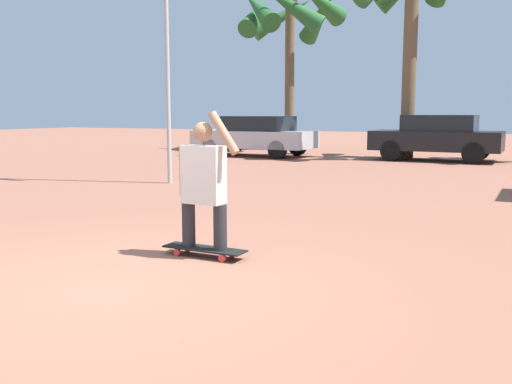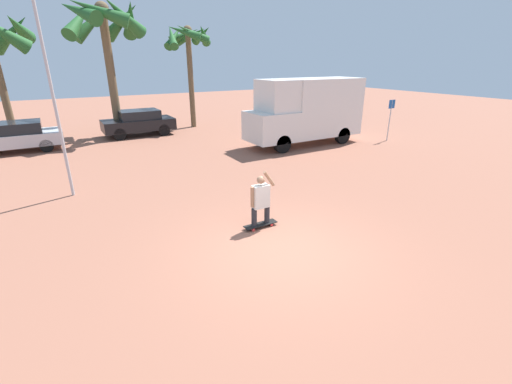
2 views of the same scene
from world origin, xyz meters
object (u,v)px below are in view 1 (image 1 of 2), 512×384
person_skateboarder (203,179)px  parked_car_black (437,137)px  parked_car_silver (255,135)px  palm_tree_far_left (288,15)px  skateboard (204,249)px

person_skateboarder → parked_car_black: (0.07, 13.56, -0.06)m
parked_car_silver → person_skateboarder: bearing=-65.1°
parked_car_black → palm_tree_far_left: palm_tree_far_left is taller
skateboard → parked_car_silver: parked_car_silver is taller
person_skateboarder → parked_car_black: person_skateboarder is taller
parked_car_black → skateboard: bearing=-90.3°
person_skateboarder → palm_tree_far_left: palm_tree_far_left is taller
skateboard → palm_tree_far_left: size_ratio=0.14×
skateboard → parked_car_black: parked_car_black is taller
skateboard → parked_car_black: (0.07, 13.56, 0.68)m
parked_car_silver → palm_tree_far_left: (-0.31, 3.41, 4.56)m
palm_tree_far_left → parked_car_black: bearing=-22.1°
person_skateboarder → palm_tree_far_left: size_ratio=0.22×
skateboard → parked_car_silver: bearing=114.9°
person_skateboarder → parked_car_silver: size_ratio=0.35×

